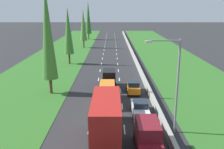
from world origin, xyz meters
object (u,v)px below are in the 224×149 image
object	(u,v)px
orange_van_centre_lane	(107,93)
orange_hatchback_right_lane	(133,87)
poplar_tree_third	(68,31)
poplar_tree_fifth	(88,18)
poplar_tree_fourth	(83,25)
red_box_truck_centre_lane	(106,116)
maroon_van_right_lane	(147,136)
street_light_mast	(174,80)
black_van_centre_lane_fourth	(109,79)
poplar_tree_second	(47,32)
white_sedan_right_lane	(140,108)

from	to	relation	value
orange_van_centre_lane	orange_hatchback_right_lane	distance (m)	5.55
poplar_tree_third	poplar_tree_fifth	world-z (taller)	poplar_tree_fifth
poplar_tree_fourth	red_box_truck_centre_lane	bearing A→B (deg)	-81.70
orange_hatchback_right_lane	orange_van_centre_lane	bearing A→B (deg)	-130.23
maroon_van_right_lane	poplar_tree_fourth	world-z (taller)	poplar_tree_fourth
street_light_mast	orange_hatchback_right_lane	bearing A→B (deg)	103.07
maroon_van_right_lane	black_van_centre_lane_fourth	bearing A→B (deg)	100.87
orange_van_centre_lane	poplar_tree_second	world-z (taller)	poplar_tree_second
poplar_tree_second	poplar_tree_fifth	xyz separation A→B (m)	(-0.23, 61.83, -0.39)
orange_van_centre_lane	poplar_tree_fifth	world-z (taller)	poplar_tree_fifth
white_sedan_right_lane	red_box_truck_centre_lane	bearing A→B (deg)	-124.20
red_box_truck_centre_lane	black_van_centre_lane_fourth	world-z (taller)	red_box_truck_centre_lane
red_box_truck_centre_lane	street_light_mast	size ratio (longest dim) A/B	1.04
orange_hatchback_right_lane	poplar_tree_third	bearing A→B (deg)	122.26
orange_hatchback_right_lane	poplar_tree_second	distance (m)	13.81
poplar_tree_third	poplar_tree_fifth	xyz separation A→B (m)	(0.33, 42.52, 1.09)
maroon_van_right_lane	poplar_tree_second	xyz separation A→B (m)	(-11.43, 14.86, 7.07)
orange_van_centre_lane	white_sedan_right_lane	bearing A→B (deg)	-41.28
poplar_tree_third	orange_van_centre_lane	bearing A→B (deg)	-69.97
maroon_van_right_lane	poplar_tree_fifth	xyz separation A→B (m)	(-11.66, 76.69, 6.69)
poplar_tree_fifth	poplar_tree_third	bearing A→B (deg)	-90.45
street_light_mast	poplar_tree_third	bearing A→B (deg)	115.66
maroon_van_right_lane	poplar_tree_third	bearing A→B (deg)	109.34
orange_hatchback_right_lane	poplar_tree_second	bearing A→B (deg)	-179.11
orange_van_centre_lane	orange_hatchback_right_lane	size ratio (longest dim) A/B	1.26
orange_hatchback_right_lane	white_sedan_right_lane	bearing A→B (deg)	-88.87
poplar_tree_third	poplar_tree_fourth	size ratio (longest dim) A/B	1.06
maroon_van_right_lane	orange_van_centre_lane	bearing A→B (deg)	107.83
red_box_truck_centre_lane	black_van_centre_lane_fourth	bearing A→B (deg)	89.66
orange_van_centre_lane	white_sedan_right_lane	size ratio (longest dim) A/B	1.09
orange_hatchback_right_lane	poplar_tree_fifth	world-z (taller)	poplar_tree_fifth
black_van_centre_lane_fourth	poplar_tree_third	size ratio (longest dim) A/B	0.41
poplar_tree_second	street_light_mast	size ratio (longest dim) A/B	1.65
white_sedan_right_lane	poplar_tree_fourth	world-z (taller)	poplar_tree_fourth
white_sedan_right_lane	orange_van_centre_lane	bearing A→B (deg)	138.72
maroon_van_right_lane	poplar_tree_third	distance (m)	36.64
maroon_van_right_lane	black_van_centre_lane_fourth	world-z (taller)	same
orange_hatchback_right_lane	street_light_mast	xyz separation A→B (m)	(2.70, -11.62, 4.40)
orange_van_centre_lane	orange_hatchback_right_lane	world-z (taller)	orange_van_centre_lane
maroon_van_right_lane	poplar_tree_fourth	xyz separation A→B (m)	(-11.34, 56.66, 5.28)
orange_van_centre_lane	black_van_centre_lane_fourth	size ratio (longest dim) A/B	1.00
poplar_tree_fourth	poplar_tree_fifth	bearing A→B (deg)	90.92
orange_hatchback_right_lane	poplar_tree_second	world-z (taller)	poplar_tree_second
orange_van_centre_lane	white_sedan_right_lane	world-z (taller)	orange_van_centre_lane
street_light_mast	poplar_tree_fifth	bearing A→B (deg)	101.15
orange_hatchback_right_lane	black_van_centre_lane_fourth	xyz separation A→B (m)	(-3.39, 2.20, 0.56)
orange_hatchback_right_lane	black_van_centre_lane_fourth	distance (m)	4.08
maroon_van_right_lane	poplar_tree_fifth	distance (m)	77.86
maroon_van_right_lane	orange_van_centre_lane	size ratio (longest dim) A/B	1.00
white_sedan_right_lane	poplar_tree_fifth	distance (m)	70.52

